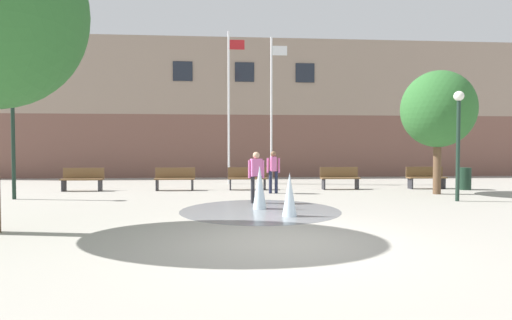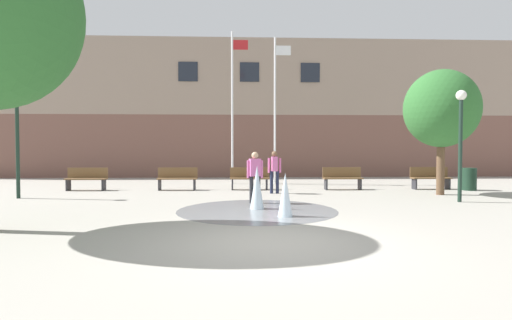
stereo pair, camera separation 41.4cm
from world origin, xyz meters
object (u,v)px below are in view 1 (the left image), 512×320
object	(u,v)px
teen_by_trashcan	(256,173)
street_tree_near_building	(438,109)
lamp_post_left_lane	(13,129)
park_bench_center	(340,178)
adult_watching	(273,169)
lamp_post_right_lane	(458,128)
park_bench_left_of_flagpoles	(175,178)
trash_can	(464,179)
park_bench_far_left	(83,179)
park_bench_under_left_flagpole	(247,178)
park_bench_under_right_flagpole	(426,177)
flagpole_left	(229,103)
flagpole_right	(272,106)

from	to	relation	value
teen_by_trashcan	street_tree_near_building	distance (m)	7.47
lamp_post_left_lane	park_bench_center	bearing A→B (deg)	11.29
adult_watching	street_tree_near_building	world-z (taller)	street_tree_near_building
teen_by_trashcan	lamp_post_right_lane	world-z (taller)	lamp_post_right_lane
park_bench_left_of_flagpoles	lamp_post_left_lane	bearing A→B (deg)	-153.97
park_bench_center	trash_can	xyz separation A→B (m)	(5.03, -0.51, -0.03)
teen_by_trashcan	adult_watching	xyz separation A→B (m)	(0.84, 2.61, 0.00)
park_bench_far_left	teen_by_trashcan	xyz separation A→B (m)	(6.62, -4.02, 0.45)
park_bench_center	lamp_post_left_lane	size ratio (longest dim) A/B	0.45
park_bench_under_left_flagpole	park_bench_under_right_flagpole	distance (m)	7.51
adult_watching	lamp_post_left_lane	size ratio (longest dim) A/B	0.45
park_bench_under_left_flagpole	park_bench_center	world-z (taller)	same
park_bench_under_right_flagpole	park_bench_center	bearing A→B (deg)	-179.93
adult_watching	flagpole_left	size ratio (longest dim) A/B	0.22
park_bench_center	park_bench_under_right_flagpole	xyz separation A→B (m)	(3.69, 0.00, 0.00)
adult_watching	park_bench_center	bearing A→B (deg)	-69.45
street_tree_near_building	lamp_post_right_lane	bearing A→B (deg)	-100.93
park_bench_left_of_flagpoles	adult_watching	world-z (taller)	adult_watching
flagpole_right	street_tree_near_building	xyz separation A→B (m)	(5.61, -4.77, -0.59)
park_bench_center	flagpole_right	bearing A→B (deg)	131.49
park_bench_under_right_flagpole	teen_by_trashcan	distance (m)	8.42
adult_watching	park_bench_under_left_flagpole	bearing A→B (deg)	29.53
park_bench_left_of_flagpoles	trash_can	size ratio (longest dim) A/B	1.78
park_bench_left_of_flagpoles	park_bench_center	world-z (taller)	same
park_bench_far_left	trash_can	size ratio (longest dim) A/B	1.78
park_bench_under_right_flagpole	adult_watching	xyz separation A→B (m)	(-6.60, -1.29, 0.45)
park_bench_center	trash_can	bearing A→B (deg)	-5.78
park_bench_far_left	lamp_post_left_lane	distance (m)	3.37
adult_watching	trash_can	world-z (taller)	adult_watching
park_bench_center	park_bench_under_left_flagpole	bearing A→B (deg)	178.16
park_bench_left_of_flagpoles	teen_by_trashcan	xyz separation A→B (m)	(2.99, -3.99, 0.45)
park_bench_far_left	flagpole_right	distance (m)	8.94
park_bench_left_of_flagpoles	lamp_post_right_lane	xyz separation A→B (m)	(9.48, -3.98, 1.86)
park_bench_under_right_flagpole	trash_can	distance (m)	1.44
lamp_post_left_lane	flagpole_left	bearing A→B (deg)	35.64
park_bench_under_left_flagpole	lamp_post_left_lane	size ratio (longest dim) A/B	0.45
park_bench_under_right_flagpole	teen_by_trashcan	bearing A→B (deg)	-152.34
teen_by_trashcan	park_bench_under_left_flagpole	bearing A→B (deg)	-105.44
adult_watching	trash_can	bearing A→B (deg)	-87.62
park_bench_left_of_flagpoles	street_tree_near_building	bearing A→B (deg)	-11.67
park_bench_far_left	park_bench_center	world-z (taller)	same
park_bench_under_right_flagpole	flagpole_right	xyz separation A→B (m)	(-6.19, 2.82, 3.24)
trash_can	park_bench_far_left	bearing A→B (deg)	177.67
flagpole_left	trash_can	bearing A→B (deg)	-19.22
park_bench_center	flagpole_right	xyz separation A→B (m)	(-2.50, 2.83, 3.24)
adult_watching	lamp_post_right_lane	size ratio (longest dim) A/B	0.45
park_bench_under_right_flagpole	adult_watching	distance (m)	6.74
park_bench_under_left_flagpole	flagpole_left	world-z (taller)	flagpole_left
adult_watching	flagpole_right	size ratio (longest dim) A/B	0.23
teen_by_trashcan	street_tree_near_building	xyz separation A→B (m)	(6.87, 1.95, 2.20)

